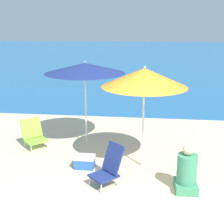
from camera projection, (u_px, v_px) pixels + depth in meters
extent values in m
plane|color=beige|center=(142.00, 211.00, 5.00)|extent=(60.00, 60.00, 0.00)
cube|color=#23669E|center=(149.00, 55.00, 28.92)|extent=(60.00, 40.00, 0.01)
cylinder|color=white|center=(143.00, 128.00, 6.35)|extent=(0.04, 0.04, 1.69)
cone|color=orange|center=(144.00, 77.00, 6.06)|extent=(1.70, 1.70, 0.37)
sphere|color=white|center=(145.00, 67.00, 6.01)|extent=(0.04, 0.04, 0.04)
cylinder|color=white|center=(86.00, 110.00, 7.52)|extent=(0.04, 0.04, 1.77)
cone|color=navy|center=(85.00, 68.00, 7.24)|extent=(1.88, 1.88, 0.24)
sphere|color=white|center=(85.00, 62.00, 7.20)|extent=(0.04, 0.04, 0.04)
cylinder|color=silver|center=(90.00, 181.00, 5.76)|extent=(0.02, 0.02, 0.19)
cylinder|color=silver|center=(101.00, 188.00, 5.50)|extent=(0.02, 0.02, 0.19)
cylinder|color=silver|center=(106.00, 175.00, 5.99)|extent=(0.02, 0.02, 0.19)
cylinder|color=silver|center=(118.00, 182.00, 5.73)|extent=(0.02, 0.02, 0.19)
cube|color=navy|center=(104.00, 176.00, 5.71)|extent=(0.61, 0.61, 0.04)
cube|color=navy|center=(113.00, 158.00, 5.77)|extent=(0.46, 0.46, 0.53)
cylinder|color=silver|center=(31.00, 149.00, 7.22)|extent=(0.02, 0.02, 0.17)
cylinder|color=silver|center=(48.00, 145.00, 7.46)|extent=(0.02, 0.02, 0.17)
cylinder|color=silver|center=(25.00, 144.00, 7.50)|extent=(0.02, 0.02, 0.17)
cylinder|color=silver|center=(41.00, 140.00, 7.74)|extent=(0.02, 0.02, 0.17)
cube|color=#8ECC3D|center=(36.00, 140.00, 7.45)|extent=(0.65, 0.65, 0.04)
cube|color=#8ECC3D|center=(31.00, 128.00, 7.54)|extent=(0.47, 0.47, 0.47)
cube|color=#3F8C66|center=(186.00, 186.00, 5.59)|extent=(0.41, 0.48, 0.16)
cylinder|color=#3F8C66|center=(187.00, 169.00, 5.50)|extent=(0.35, 0.35, 0.53)
sphere|color=beige|center=(188.00, 150.00, 5.40)|extent=(0.20, 0.20, 0.20)
cylinder|color=#8CCCEA|center=(184.00, 153.00, 6.99)|extent=(0.08, 0.08, 0.16)
cylinder|color=#8CCCEA|center=(184.00, 149.00, 6.96)|extent=(0.03, 0.03, 0.05)
cylinder|color=black|center=(185.00, 148.00, 6.95)|extent=(0.04, 0.04, 0.02)
cube|color=#2859B2|center=(85.00, 163.00, 6.46)|extent=(0.40, 0.29, 0.21)
cube|color=white|center=(85.00, 157.00, 6.43)|extent=(0.41, 0.30, 0.05)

